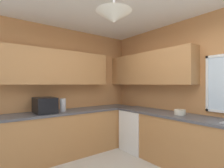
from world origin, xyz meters
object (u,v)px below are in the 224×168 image
at_px(microwave, 45,105).
at_px(kettle, 63,105).
at_px(bowl, 180,112).
at_px(dishwasher, 138,130).

relative_size(microwave, kettle, 1.88).
bearing_deg(bowl, dishwasher, -178.28).
xyz_separation_m(dishwasher, microwave, (-0.66, -1.82, 0.63)).
distance_m(dishwasher, bowl, 1.13).
distance_m(dishwasher, microwave, 2.03).
relative_size(microwave, bowl, 2.46).
relative_size(dishwasher, kettle, 3.41).
height_order(kettle, bowl, kettle).
bearing_deg(dishwasher, kettle, -113.43).
bearing_deg(microwave, bowl, 48.10).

